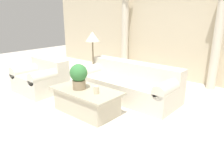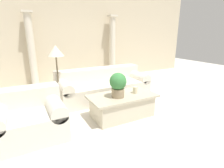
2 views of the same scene
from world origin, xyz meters
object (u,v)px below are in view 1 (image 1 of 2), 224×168
potted_plant (79,76)px  floor_lamp (93,40)px  sofa_long (128,84)px  coffee_table (87,101)px  loveseat (42,78)px

potted_plant → floor_lamp: (-0.90, 1.27, 0.49)m
sofa_long → coffee_table: size_ratio=1.73×
potted_plant → coffee_table: bearing=20.3°
sofa_long → potted_plant: (-0.26, -1.25, 0.42)m
coffee_table → floor_lamp: bearing=130.2°
loveseat → coffee_table: 1.78m
coffee_table → floor_lamp: floor_lamp is taller
coffee_table → potted_plant: (-0.14, -0.05, 0.50)m
loveseat → coffee_table: loveseat is taller
coffee_table → sofa_long: bearing=84.2°
sofa_long → floor_lamp: bearing=178.8°
coffee_table → floor_lamp: 1.88m
loveseat → potted_plant: bearing=-6.5°
sofa_long → loveseat: same height
sofa_long → coffee_table: (-0.12, -1.20, -0.08)m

